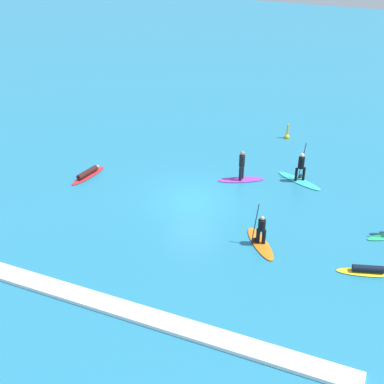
{
  "coord_description": "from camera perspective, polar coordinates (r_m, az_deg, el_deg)",
  "views": [
    {
      "loc": [
        9.39,
        -22.47,
        14.71
      ],
      "look_at": [
        0.0,
        0.0,
        0.5
      ],
      "focal_mm": 48.12,
      "sensor_mm": 36.0,
      "label": 1
    }
  ],
  "objects": [
    {
      "name": "marker_buoy",
      "position": [
        36.32,
        10.48,
        6.18
      ],
      "size": [
        0.36,
        0.36,
        1.13
      ],
      "color": "yellow",
      "rests_on": "ground_plane"
    },
    {
      "name": "surfer_on_yellow_board",
      "position": [
        24.46,
        18.99,
        -8.23
      ],
      "size": [
        2.87,
        1.37,
        0.41
      ],
      "rotation": [
        0.0,
        0.0,
        0.29
      ],
      "color": "yellow",
      "rests_on": "ground_plane"
    },
    {
      "name": "surfer_on_orange_board",
      "position": [
        24.97,
        7.62,
        -5.02
      ],
      "size": [
        2.29,
        2.66,
        2.22
      ],
      "rotation": [
        0.0,
        0.0,
        2.23
      ],
      "color": "orange",
      "rests_on": "ground_plane"
    },
    {
      "name": "surfer_on_teal_board",
      "position": [
        30.68,
        11.89,
        2.03
      ],
      "size": [
        3.02,
        1.9,
        2.31
      ],
      "rotation": [
        0.0,
        0.0,
        2.7
      ],
      "color": "#33C6CC",
      "rests_on": "ground_plane"
    },
    {
      "name": "wave_crest",
      "position": [
        21.89,
        -9.5,
        -12.16
      ],
      "size": [
        20.55,
        0.9,
        0.18
      ],
      "primitive_type": "cube",
      "color": "white",
      "rests_on": "ground_plane"
    },
    {
      "name": "surfer_on_red_board",
      "position": [
        31.37,
        -11.45,
        1.99
      ],
      "size": [
        1.04,
        2.8,
        0.43
      ],
      "rotation": [
        0.0,
        0.0,
        1.4
      ],
      "color": "red",
      "rests_on": "ground_plane"
    },
    {
      "name": "ground_plane",
      "position": [
        28.45,
        0.0,
        -0.87
      ],
      "size": [
        120.0,
        120.0,
        0.0
      ],
      "primitive_type": "plane",
      "color": "teal",
      "rests_on": "ground"
    },
    {
      "name": "surfer_on_purple_board",
      "position": [
        30.27,
        5.5,
        2.26
      ],
      "size": [
        2.76,
        1.89,
        1.89
      ],
      "rotation": [
        0.0,
        0.0,
        0.49
      ],
      "color": "purple",
      "rests_on": "ground_plane"
    }
  ]
}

